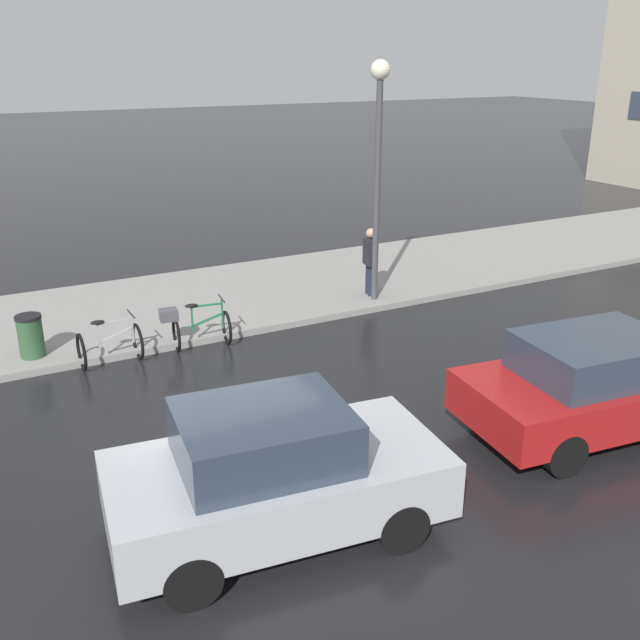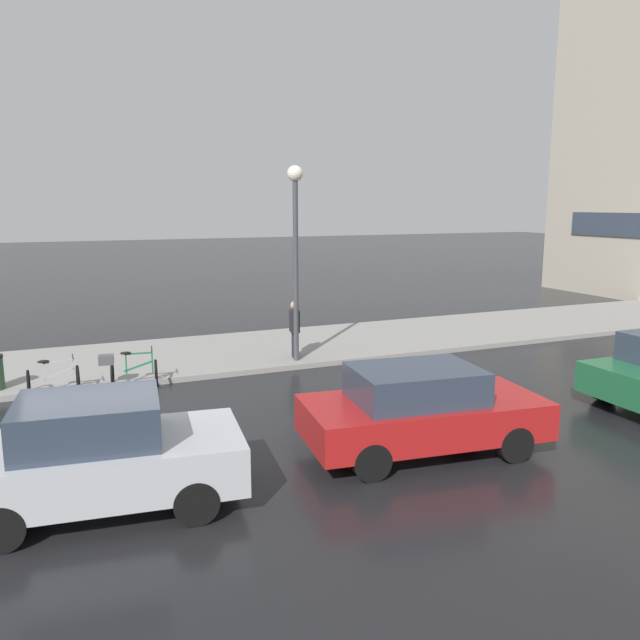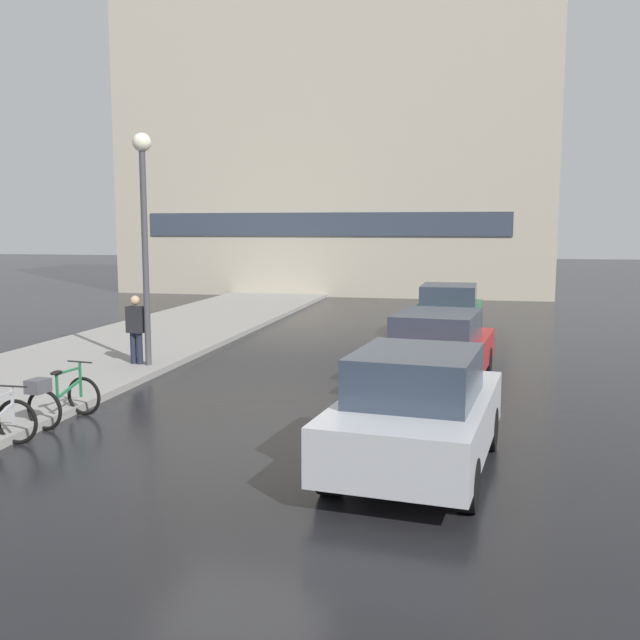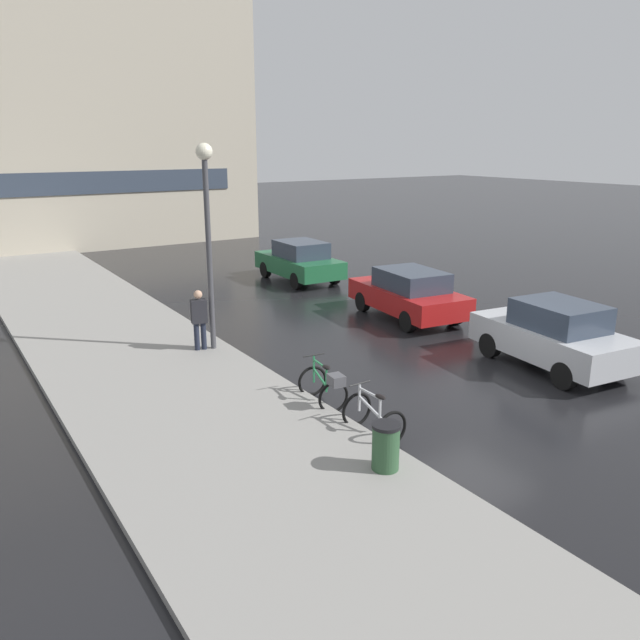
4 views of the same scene
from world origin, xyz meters
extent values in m
plane|color=black|center=(0.00, 0.00, 0.00)|extent=(140.00, 140.00, 0.00)
cube|color=gray|center=(-6.00, 10.00, 0.07)|extent=(4.80, 60.00, 0.14)
torus|color=black|center=(-3.52, -0.21, 0.35)|extent=(0.70, 0.07, 0.70)
torus|color=black|center=(-3.51, -1.26, 0.35)|extent=(0.70, 0.07, 0.70)
cube|color=#ADAFB5|center=(-3.51, -0.92, 0.60)|extent=(0.04, 0.04, 0.49)
cube|color=#ADAFB5|center=(-3.52, -0.29, 0.63)|extent=(0.04, 0.04, 0.55)
cube|color=#ADAFB5|center=(-3.52, -0.61, 0.83)|extent=(0.05, 0.63, 0.04)
cube|color=#ADAFB5|center=(-3.52, -0.63, 0.55)|extent=(0.05, 0.71, 0.26)
ellipsoid|color=black|center=(-3.51, -0.92, 0.87)|extent=(0.14, 0.26, 0.07)
cylinder|color=black|center=(-3.52, -0.29, 0.92)|extent=(0.50, 0.04, 0.03)
torus|color=black|center=(-3.44, 1.55, 0.34)|extent=(0.69, 0.14, 0.69)
torus|color=black|center=(-3.56, 0.55, 0.34)|extent=(0.69, 0.14, 0.69)
cube|color=#237042|center=(-3.52, 0.88, 0.60)|extent=(0.04, 0.04, 0.52)
cube|color=#237042|center=(-3.44, 1.47, 0.65)|extent=(0.04, 0.04, 0.61)
cube|color=#237042|center=(-3.48, 1.18, 0.87)|extent=(0.11, 0.60, 0.04)
cube|color=#237042|center=(-3.48, 1.15, 0.55)|extent=(0.12, 0.69, 0.25)
ellipsoid|color=black|center=(-3.52, 0.88, 0.90)|extent=(0.17, 0.28, 0.07)
cylinder|color=black|center=(-3.44, 1.47, 0.97)|extent=(0.50, 0.09, 0.03)
cube|color=#4C4C51|center=(-3.57, 0.43, 0.77)|extent=(0.32, 0.37, 0.22)
cube|color=#B2B5BA|center=(2.53, -0.09, 0.68)|extent=(2.33, 4.16, 0.72)
cube|color=#2D3847|center=(2.51, -0.25, 1.36)|extent=(1.76, 2.11, 0.64)
cylinder|color=black|center=(1.83, 1.23, 0.32)|extent=(0.29, 0.66, 0.64)
cylinder|color=black|center=(3.51, 1.04, 0.32)|extent=(0.29, 0.66, 0.64)
cylinder|color=black|center=(1.55, -1.21, 0.32)|extent=(0.29, 0.66, 0.64)
cylinder|color=black|center=(3.23, -1.41, 0.32)|extent=(0.29, 0.66, 0.64)
cube|color=#AD1919|center=(2.53, 5.32, 0.65)|extent=(2.41, 4.44, 0.65)
cube|color=#2D3847|center=(2.51, 5.15, 1.27)|extent=(1.83, 2.35, 0.59)
cylinder|color=black|center=(1.82, 6.73, 0.32)|extent=(0.29, 0.66, 0.64)
cylinder|color=black|center=(3.54, 6.53, 0.32)|extent=(0.29, 0.66, 0.64)
cylinder|color=black|center=(1.52, 4.11, 0.32)|extent=(0.29, 0.66, 0.64)
cylinder|color=black|center=(3.24, 3.91, 0.32)|extent=(0.29, 0.66, 0.64)
cylinder|color=black|center=(1.63, 10.68, 0.32)|extent=(0.24, 0.65, 0.64)
cylinder|color=#1E2333|center=(-4.49, 5.53, 0.44)|extent=(0.14, 0.14, 0.87)
cylinder|color=#1E2333|center=(-4.32, 5.49, 0.44)|extent=(0.14, 0.14, 0.87)
cube|color=#232328|center=(-4.40, 5.51, 1.18)|extent=(0.44, 0.31, 0.61)
sphere|color=tan|center=(-4.40, 5.51, 1.63)|extent=(0.22, 0.22, 0.22)
cylinder|color=#424247|center=(-4.08, 5.43, 2.50)|extent=(0.14, 0.14, 5.01)
sphere|color=#F2EACC|center=(-4.08, 5.43, 5.17)|extent=(0.42, 0.42, 0.42)
camera|label=1|loc=(9.16, -3.06, 5.47)|focal=40.00mm
camera|label=2|loc=(11.55, -0.54, 4.37)|focal=35.00mm
camera|label=3|loc=(3.23, -9.55, 3.29)|focal=40.00mm
camera|label=4|loc=(-10.26, -9.25, 5.38)|focal=35.00mm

